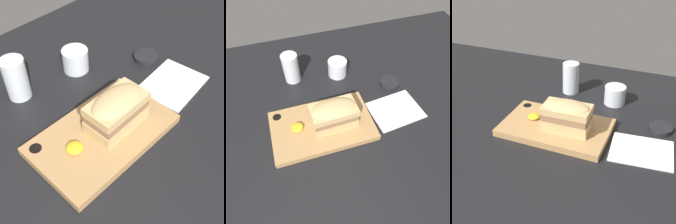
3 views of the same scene
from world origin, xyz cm
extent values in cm
cube|color=black|center=(0.00, 0.00, 1.00)|extent=(179.03, 119.96, 2.00)
cube|color=tan|center=(4.24, 4.06, 3.07)|extent=(33.62, 20.41, 2.15)
cylinder|color=black|center=(-9.72, 11.41, 3.67)|extent=(2.86, 2.86, 1.07)
cube|color=tan|center=(8.15, 3.33, 5.91)|extent=(14.78, 8.63, 3.51)
cube|color=#936B4C|center=(8.15, 3.33, 8.78)|extent=(14.19, 8.28, 2.24)
cube|color=tan|center=(8.15, 3.33, 10.96)|extent=(14.78, 8.63, 2.11)
ellipsoid|color=tan|center=(8.15, 3.33, 11.83)|extent=(14.48, 8.46, 3.16)
ellipsoid|color=gold|center=(-3.84, 4.75, 4.93)|extent=(3.88, 3.88, 1.55)
cylinder|color=silver|center=(-0.93, 30.51, 7.85)|extent=(6.21, 6.21, 11.71)
cylinder|color=silver|center=(-0.93, 30.51, 4.83)|extent=(5.47, 5.47, 5.27)
cylinder|color=silver|center=(17.04, 28.06, 5.33)|extent=(7.57, 7.57, 6.65)
cylinder|color=#33050F|center=(17.04, 28.06, 4.79)|extent=(6.82, 6.82, 5.19)
cube|color=white|center=(31.30, 3.42, 2.20)|extent=(19.03, 15.56, 0.40)
cylinder|color=black|center=(34.97, 16.26, 2.78)|extent=(7.44, 7.44, 1.56)
camera|label=1|loc=(-28.02, -30.03, 60.38)|focal=50.00mm
camera|label=2|loc=(-3.01, -36.88, 63.95)|focal=35.00mm
camera|label=3|loc=(37.04, -70.46, 58.48)|focal=50.00mm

